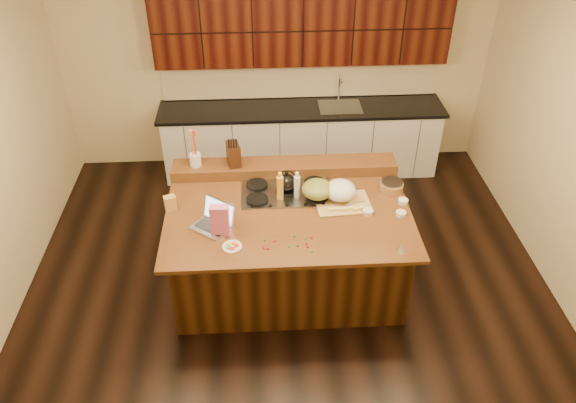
{
  "coord_description": "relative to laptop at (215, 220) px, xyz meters",
  "views": [
    {
      "loc": [
        -0.25,
        -4.37,
        4.24
      ],
      "look_at": [
        0.0,
        0.05,
        1.0
      ],
      "focal_mm": 35.0,
      "sensor_mm": 36.0,
      "label": 1
    }
  ],
  "objects": [
    {
      "name": "gumdrop_11",
      "position": [
        0.73,
        -0.21,
        -0.06
      ],
      "size": [
        0.02,
        0.02,
        0.02
      ],
      "primitive_type": "ellipsoid",
      "color": "#198C26",
      "rests_on": "island"
    },
    {
      "name": "utensil_crock",
      "position": [
        -0.24,
        0.89,
        0.12
      ],
      "size": [
        0.16,
        0.16,
        0.14
      ],
      "primitive_type": "cylinder",
      "rotation": [
        0.0,
        0.0,
        -0.42
      ],
      "color": "white",
      "rests_on": "back_ledge"
    },
    {
      "name": "vinegar_bottle",
      "position": [
        0.8,
        0.41,
        0.06
      ],
      "size": [
        0.07,
        0.07,
        0.25
      ],
      "primitive_type": "cylinder",
      "rotation": [
        0.0,
        0.0,
        -0.17
      ],
      "color": "silver",
      "rests_on": "island"
    },
    {
      "name": "oil_bottle",
      "position": [
        0.63,
        0.39,
        0.07
      ],
      "size": [
        0.09,
        0.09,
        0.27
      ],
      "primitive_type": "cylinder",
      "rotation": [
        0.0,
        0.0,
        -0.39
      ],
      "color": "gold",
      "rests_on": "island"
    },
    {
      "name": "ramekin_b",
      "position": [
        1.79,
        0.05,
        -0.04
      ],
      "size": [
        0.13,
        0.13,
        0.04
      ],
      "primitive_type": "cylinder",
      "rotation": [
        0.0,
        0.0,
        -0.37
      ],
      "color": "white",
      "rests_on": "island"
    },
    {
      "name": "gumdrop_6",
      "position": [
        0.55,
        -0.27,
        -0.06
      ],
      "size": [
        0.02,
        0.02,
        0.02
      ],
      "primitive_type": "ellipsoid",
      "color": "red",
      "rests_on": "island"
    },
    {
      "name": "ramekin_a",
      "position": [
        1.85,
        0.25,
        -0.04
      ],
      "size": [
        0.1,
        0.1,
        0.04
      ],
      "primitive_type": "cylinder",
      "rotation": [
        0.0,
        0.0,
        -0.04
      ],
      "color": "white",
      "rests_on": "island"
    },
    {
      "name": "gumdrop_2",
      "position": [
        0.85,
        -0.36,
        -0.06
      ],
      "size": [
        0.02,
        0.02,
        0.02
      ],
      "primitive_type": "ellipsoid",
      "color": "red",
      "rests_on": "island"
    },
    {
      "name": "knife_block",
      "position": [
        0.17,
        0.89,
        0.17
      ],
      "size": [
        0.16,
        0.22,
        0.24
      ],
      "primitive_type": "cube",
      "rotation": [
        0.0,
        0.0,
        0.23
      ],
      "color": "black",
      "rests_on": "back_ledge"
    },
    {
      "name": "package_box",
      "position": [
        -0.45,
        0.28,
        0.01
      ],
      "size": [
        0.13,
        0.11,
        0.15
      ],
      "primitive_type": "cube",
      "rotation": [
        0.0,
        0.0,
        0.35
      ],
      "color": "#C39444",
      "rests_on": "island"
    },
    {
      "name": "kitchen_timer",
      "position": [
        1.67,
        -0.46,
        -0.03
      ],
      "size": [
        0.11,
        0.11,
        0.07
      ],
      "primitive_type": "cone",
      "rotation": [
        0.0,
        0.0,
        0.42
      ],
      "color": "silver",
      "rests_on": "island"
    },
    {
      "name": "gumdrop_10",
      "position": [
        0.45,
        -0.34,
        -0.06
      ],
      "size": [
        0.02,
        0.02,
        0.02
      ],
      "primitive_type": "ellipsoid",
      "color": "red",
      "rests_on": "island"
    },
    {
      "name": "green_bowl",
      "position": [
        1.0,
        0.36,
        0.06
      ],
      "size": [
        0.34,
        0.34,
        0.17
      ],
      "primitive_type": "ellipsoid",
      "rotation": [
        0.0,
        0.0,
        -0.1
      ],
      "color": "olive",
      "rests_on": "cooktop"
    },
    {
      "name": "cooktop",
      "position": [
        0.7,
        0.49,
        -0.05
      ],
      "size": [
        0.92,
        0.52,
        0.05
      ],
      "color": "gray",
      "rests_on": "island"
    },
    {
      "name": "back_counter",
      "position": [
        1.0,
        2.41,
        -0.0
      ],
      "size": [
        3.7,
        0.66,
        2.4
      ],
      "color": "silver",
      "rests_on": "ground"
    },
    {
      "name": "gumdrop_3",
      "position": [
        0.83,
        -0.25,
        -0.06
      ],
      "size": [
        0.02,
        0.02,
        0.02
      ],
      "primitive_type": "ellipsoid",
      "color": "#198C26",
      "rests_on": "island"
    },
    {
      "name": "pink_bag",
      "position": [
        0.06,
        -0.12,
        0.09
      ],
      "size": [
        0.17,
        0.1,
        0.31
      ],
      "primitive_type": "cube",
      "rotation": [
        0.0,
        0.0,
        -0.07
      ],
      "color": "pink",
      "rests_on": "island"
    },
    {
      "name": "island",
      "position": [
        0.7,
        0.19,
        -0.52
      ],
      "size": [
        2.4,
        1.6,
        0.92
      ],
      "color": "black",
      "rests_on": "ground"
    },
    {
      "name": "gumdrop_0",
      "position": [
        0.84,
        -0.32,
        -0.06
      ],
      "size": [
        0.02,
        0.02,
        0.02
      ],
      "primitive_type": "ellipsoid",
      "color": "red",
      "rests_on": "island"
    },
    {
      "name": "laptop",
      "position": [
        0.0,
        0.0,
        0.0
      ],
      "size": [
        0.46,
        0.44,
        0.25
      ],
      "rotation": [
        0.0,
        0.0,
        -0.66
      ],
      "color": "#B7B7BC",
      "rests_on": "island"
    },
    {
      "name": "back_ledge",
      "position": [
        0.7,
        0.89,
        -0.01
      ],
      "size": [
        2.4,
        0.3,
        0.12
      ],
      "primitive_type": "cube",
      "color": "black",
      "rests_on": "island"
    },
    {
      "name": "kettle",
      "position": [
        0.7,
        0.49,
        0.07
      ],
      "size": [
        0.26,
        0.26,
        0.18
      ],
      "primitive_type": "ellipsoid",
      "rotation": [
        0.0,
        0.0,
        0.41
      ],
      "color": "black",
      "rests_on": "cooktop"
    },
    {
      "name": "ramekin_c",
      "position": [
        1.47,
        0.1,
        -0.04
      ],
      "size": [
        0.11,
        0.11,
        0.04
      ],
      "primitive_type": "cylinder",
      "rotation": [
        0.0,
        0.0,
        -0.06
      ],
      "color": "white",
      "rests_on": "island"
    },
    {
      "name": "candy_plate",
      "position": [
        0.16,
        -0.32,
        -0.06
      ],
      "size": [
        0.2,
        0.2,
        0.01
      ],
      "primitive_type": "cylinder",
      "rotation": [
        0.0,
        0.0,
        -0.12
      ],
      "color": "white",
      "rests_on": "island"
    },
    {
      "name": "strainer_bowl",
      "position": [
        1.78,
        0.48,
        -0.02
      ],
      "size": [
        0.32,
        0.32,
        0.09
      ],
      "primitive_type": "cylinder",
      "rotation": [
        0.0,
        0.0,
        -0.42
      ],
      "color": "#996B3F",
      "rests_on": "island"
    },
    {
      "name": "gumdrop_13",
      "position": [
        0.56,
        -0.26,
        -0.06
      ],
      "size": [
        0.02,
        0.02,
        0.02
      ],
      "primitive_type": "ellipsoid",
      "color": "#198C26",
      "rests_on": "island"
    },
    {
      "name": "gumdrop_12",
      "position": [
        0.49,
        -0.37,
        -0.06
      ],
      "size": [
        0.02,
        0.02,
        0.02
      ],
      "primitive_type": "ellipsoid",
      "color": "red",
      "rests_on": "island"
    },
    {
      "name": "wooden_tray",
      "position": [
        1.24,
        0.32,
        0.03
      ],
      "size": [
        0.57,
        0.45,
        0.22
      ],
      "rotation": [
        0.0,
        0.0,
        0.08
      ],
      "color": "tan",
      "rests_on": "island"
    },
    {
      "name": "gumdrop_5",
      "position": [
        0.46,
        -0.25,
        -0.06
      ],
      "size": [
        0.02,
        0.02,
        0.02
      ],
      "primitive_type": "ellipsoid",
      "color": "#198C26",
      "rests_on": "island"
    },
    {
      "name": "gumdrop_1",
      "position": [
        0.75,
        -0.34,
        -0.06
      ],
      "size": [
        0.02,
        0.02,
        0.02
      ],
      "primitive_type": "ellipsoid",
      "color": "#198C26",
      "rests_on": "island"
    },
    {
      "name": "gumdrop_9",
      "position": [
        0.67,
        -0.35,
        -0.06
      ],
      "size": [
        0.02,
        0.02,
        0.02
      ],
      "primitive_type": "ellipsoid",
      "color": "#198C26",
      "rests_on": "island"
    },
    {
      "name": "gumdrop_8",
      "position": [
        0.89,
        -0.24,
        -0.06
      ],
      "size": [
        0.02,
        0.02,
        0.02
      ],
      "primitive_type": "ellipsoid",
      "color": "red",
      "rests_on": "island"
    },
    {
      "name": "gumdrop_4",
      "position": [
        0.45,
        -0.36,
        -0.06
      ],
      "size": [
        0.02,
        0.02,
        0.02
      ],
      "primitive_type": "ellipsoid",
      "color": "red",
      "rests_on": "island"
    },
    {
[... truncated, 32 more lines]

